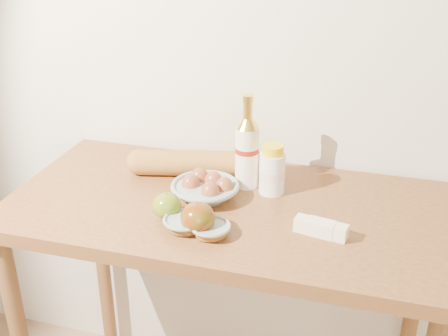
# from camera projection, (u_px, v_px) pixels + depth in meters

# --- Properties ---
(back_wall) EXTENTS (3.50, 0.02, 2.60)m
(back_wall) POSITION_uv_depth(u_px,v_px,m) (258.00, 31.00, 1.64)
(back_wall) COLOR silver
(back_wall) RESTS_ON ground
(table) EXTENTS (1.20, 0.60, 0.90)m
(table) POSITION_uv_depth(u_px,v_px,m) (227.00, 241.00, 1.58)
(table) COLOR #915B2E
(table) RESTS_ON ground
(bourbon_bottle) EXTENTS (0.08, 0.08, 0.27)m
(bourbon_bottle) POSITION_uv_depth(u_px,v_px,m) (247.00, 150.00, 1.57)
(bourbon_bottle) COLOR white
(bourbon_bottle) RESTS_ON table
(cream_bottle) EXTENTS (0.08, 0.08, 0.14)m
(cream_bottle) POSITION_uv_depth(u_px,v_px,m) (272.00, 171.00, 1.56)
(cream_bottle) COLOR white
(cream_bottle) RESTS_ON table
(egg_bowl) EXTENTS (0.25, 0.25, 0.07)m
(egg_bowl) POSITION_uv_depth(u_px,v_px,m) (206.00, 189.00, 1.55)
(egg_bowl) COLOR #96A39D
(egg_bowl) RESTS_ON table
(baguette) EXTENTS (0.47, 0.18, 0.08)m
(baguette) POSITION_uv_depth(u_px,v_px,m) (203.00, 163.00, 1.67)
(baguette) COLOR #BF873A
(baguette) RESTS_ON table
(apple_yellowgreen) EXTENTS (0.10, 0.10, 0.07)m
(apple_yellowgreen) POSITION_uv_depth(u_px,v_px,m) (167.00, 206.00, 1.45)
(apple_yellowgreen) COLOR olive
(apple_yellowgreen) RESTS_ON table
(apple_redgreen_front) EXTENTS (0.12, 0.12, 0.08)m
(apple_redgreen_front) POSITION_uv_depth(u_px,v_px,m) (198.00, 218.00, 1.38)
(apple_redgreen_front) COLOR #920809
(apple_redgreen_front) RESTS_ON table
(sugar_bowl) EXTENTS (0.13, 0.13, 0.03)m
(sugar_bowl) POSITION_uv_depth(u_px,v_px,m) (185.00, 223.00, 1.40)
(sugar_bowl) COLOR #8F9C97
(sugar_bowl) RESTS_ON table
(syrup_bowl) EXTENTS (0.10, 0.10, 0.03)m
(syrup_bowl) POSITION_uv_depth(u_px,v_px,m) (211.00, 229.00, 1.38)
(syrup_bowl) COLOR gray
(syrup_bowl) RESTS_ON table
(butter_stick) EXTENTS (0.14, 0.06, 0.04)m
(butter_stick) POSITION_uv_depth(u_px,v_px,m) (321.00, 228.00, 1.38)
(butter_stick) COLOR #FFFBC5
(butter_stick) RESTS_ON table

